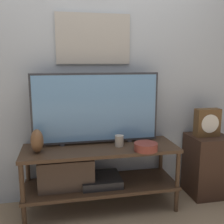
{
  "coord_description": "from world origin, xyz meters",
  "views": [
    {
      "loc": [
        -0.35,
        -1.96,
        1.35
      ],
      "look_at": [
        0.11,
        0.27,
        0.91
      ],
      "focal_mm": 42.0,
      "sensor_mm": 36.0,
      "label": 1
    }
  ],
  "objects_px": {
    "mantel_clock": "(207,123)",
    "television": "(96,108)",
    "candle_jar": "(119,141)",
    "vase_urn_stoneware": "(37,141)",
    "vase_wide_bowl": "(146,147)"
  },
  "relations": [
    {
      "from": "vase_urn_stoneware",
      "to": "mantel_clock",
      "type": "height_order",
      "value": "mantel_clock"
    },
    {
      "from": "vase_wide_bowl",
      "to": "mantel_clock",
      "type": "xyz_separation_m",
      "value": [
        0.71,
        0.22,
        0.13
      ]
    },
    {
      "from": "vase_wide_bowl",
      "to": "vase_urn_stoneware",
      "type": "height_order",
      "value": "vase_urn_stoneware"
    },
    {
      "from": "candle_jar",
      "to": "vase_urn_stoneware",
      "type": "bearing_deg",
      "value": -178.03
    },
    {
      "from": "vase_wide_bowl",
      "to": "candle_jar",
      "type": "bearing_deg",
      "value": 141.48
    },
    {
      "from": "vase_wide_bowl",
      "to": "candle_jar",
      "type": "distance_m",
      "value": 0.26
    },
    {
      "from": "television",
      "to": "candle_jar",
      "type": "xyz_separation_m",
      "value": [
        0.19,
        -0.11,
        -0.29
      ]
    },
    {
      "from": "vase_urn_stoneware",
      "to": "candle_jar",
      "type": "relative_size",
      "value": 1.99
    },
    {
      "from": "television",
      "to": "vase_urn_stoneware",
      "type": "height_order",
      "value": "television"
    },
    {
      "from": "vase_urn_stoneware",
      "to": "mantel_clock",
      "type": "distance_m",
      "value": 1.63
    },
    {
      "from": "mantel_clock",
      "to": "television",
      "type": "bearing_deg",
      "value": 177.28
    },
    {
      "from": "vase_wide_bowl",
      "to": "mantel_clock",
      "type": "relative_size",
      "value": 0.74
    },
    {
      "from": "vase_wide_bowl",
      "to": "candle_jar",
      "type": "relative_size",
      "value": 2.02
    },
    {
      "from": "television",
      "to": "candle_jar",
      "type": "relative_size",
      "value": 11.45
    },
    {
      "from": "television",
      "to": "vase_urn_stoneware",
      "type": "distance_m",
      "value": 0.59
    }
  ]
}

